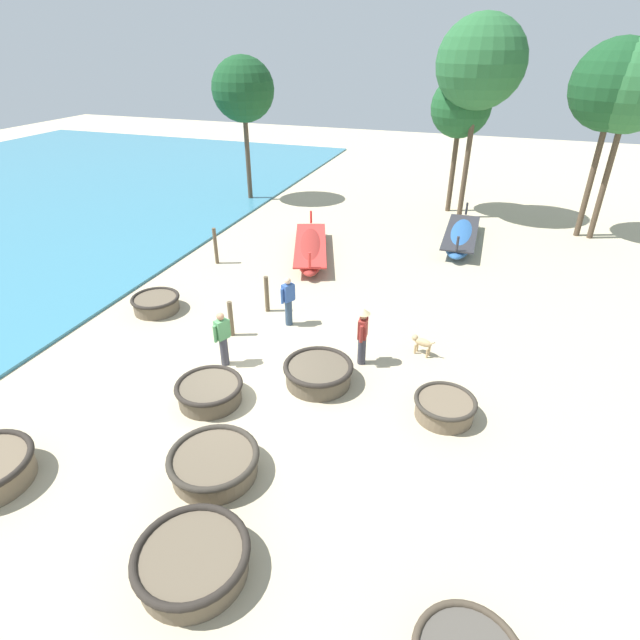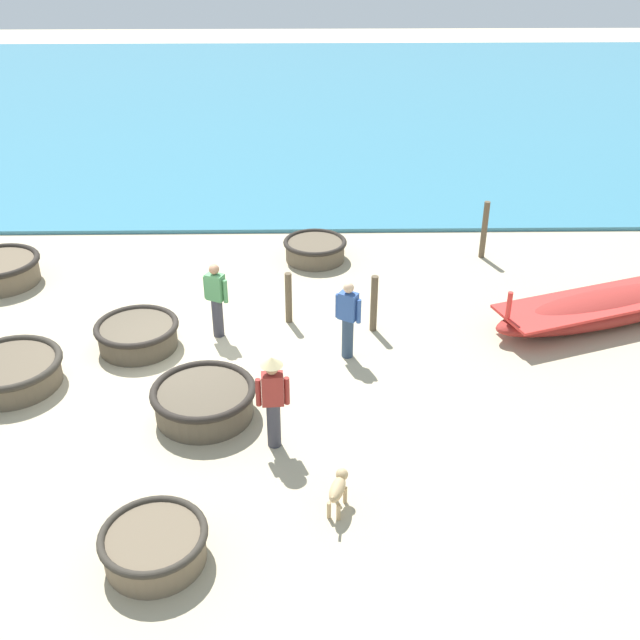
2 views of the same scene
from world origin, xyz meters
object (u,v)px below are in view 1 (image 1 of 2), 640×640
(coracle_front_left, at_px, (192,560))
(dog, at_px, (422,343))
(fisherman_standing_left, at_px, (288,300))
(mooring_post_inland, at_px, (267,294))
(coracle_center, at_px, (214,463))
(tree_leftmost, at_px, (616,86))
(mooring_post_mid_beach, at_px, (216,246))
(coracle_beside_post, at_px, (156,303))
(tree_left_mid, at_px, (481,63))
(tree_tall_back, at_px, (243,90))
(coracle_nearest, at_px, (210,391))
(fisherman_crouching, at_px, (363,333))
(fisherman_by_coracle, at_px, (223,338))
(tree_center, at_px, (631,88))
(mooring_post_shoreline, at_px, (231,319))
(tree_rightmost, at_px, (461,108))
(long_boat_blue_hull, at_px, (310,248))
(coracle_upturned, at_px, (445,407))
(long_boat_green_hull, at_px, (461,236))
(coracle_front_right, at_px, (318,373))

(coracle_front_left, relative_size, dog, 2.90)
(fisherman_standing_left, distance_m, mooring_post_inland, 1.15)
(coracle_center, height_order, tree_leftmost, tree_leftmost)
(mooring_post_mid_beach, bearing_deg, coracle_beside_post, -88.91)
(coracle_beside_post, height_order, mooring_post_mid_beach, mooring_post_mid_beach)
(tree_left_mid, bearing_deg, coracle_front_left, -96.48)
(tree_tall_back, bearing_deg, coracle_nearest, -67.29)
(coracle_center, relative_size, fisherman_crouching, 1.10)
(coracle_beside_post, bearing_deg, coracle_nearest, -41.42)
(fisherman_standing_left, bearing_deg, mooring_post_inland, 149.60)
(fisherman_by_coracle, xyz_separation_m, tree_center, (10.47, 13.91, 5.18))
(coracle_nearest, xyz_separation_m, tree_left_mid, (4.34, 16.51, 6.45))
(tree_center, bearing_deg, coracle_nearest, -123.08)
(fisherman_standing_left, relative_size, dog, 2.37)
(fisherman_standing_left, height_order, tree_left_mid, tree_left_mid)
(mooring_post_shoreline, bearing_deg, coracle_center, -65.91)
(mooring_post_shoreline, bearing_deg, tree_rightmost, 72.24)
(coracle_beside_post, xyz_separation_m, long_boat_blue_hull, (3.11, 5.98, 0.05))
(tree_tall_back, bearing_deg, coracle_beside_post, -77.74)
(coracle_upturned, height_order, long_boat_blue_hull, long_boat_blue_hull)
(coracle_beside_post, relative_size, coracle_front_left, 0.79)
(long_boat_green_hull, height_order, tree_leftmost, tree_leftmost)
(tree_center, bearing_deg, coracle_front_right, -119.40)
(mooring_post_inland, bearing_deg, tree_rightmost, 71.53)
(coracle_center, distance_m, coracle_front_left, 2.15)
(coracle_center, height_order, mooring_post_shoreline, mooring_post_shoreline)
(long_boat_blue_hull, height_order, dog, long_boat_blue_hull)
(coracle_front_right, relative_size, mooring_post_shoreline, 1.60)
(fisherman_by_coracle, height_order, tree_rightmost, tree_rightmost)
(long_boat_green_hull, distance_m, long_boat_blue_hull, 6.52)
(tree_tall_back, bearing_deg, tree_rightmost, 8.06)
(coracle_center, xyz_separation_m, coracle_upturned, (4.16, 3.29, -0.02))
(coracle_beside_post, height_order, long_boat_blue_hull, long_boat_blue_hull)
(fisherman_by_coracle, xyz_separation_m, tree_left_mid, (4.76, 14.99, 5.90))
(coracle_nearest, distance_m, tree_tall_back, 18.02)
(coracle_center, xyz_separation_m, tree_tall_back, (-7.93, 17.95, 5.15))
(coracle_beside_post, height_order, tree_rightmost, tree_rightmost)
(coracle_upturned, bearing_deg, mooring_post_shoreline, 165.49)
(coracle_front_right, distance_m, tree_tall_back, 17.67)
(fisherman_by_coracle, bearing_deg, fisherman_standing_left, 72.12)
(mooring_post_inland, bearing_deg, coracle_front_right, -47.73)
(long_boat_green_hull, bearing_deg, tree_left_mid, 95.98)
(fisherman_standing_left, bearing_deg, coracle_nearest, -95.65)
(fisherman_crouching, xyz_separation_m, mooring_post_shoreline, (-3.99, 0.16, -0.40))
(fisherman_by_coracle, xyz_separation_m, tree_tall_back, (-6.25, 14.41, 4.60))
(coracle_beside_post, xyz_separation_m, tree_left_mid, (8.31, 13.01, 6.46))
(mooring_post_mid_beach, bearing_deg, mooring_post_shoreline, -56.28)
(coracle_nearest, height_order, tree_center, tree_center)
(fisherman_by_coracle, bearing_deg, tree_left_mid, 72.39)
(tree_leftmost, bearing_deg, long_boat_blue_hull, -149.60)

